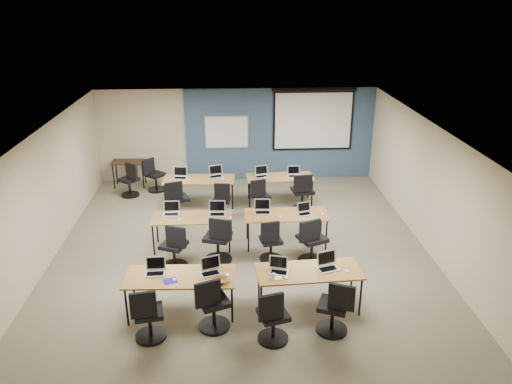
{
  "coord_description": "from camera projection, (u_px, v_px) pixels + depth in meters",
  "views": [
    {
      "loc": [
        -0.23,
        -9.61,
        5.23
      ],
      "look_at": [
        0.32,
        0.4,
        1.19
      ],
      "focal_mm": 35.0,
      "sensor_mm": 36.0,
      "label": 1
    }
  ],
  "objects": [
    {
      "name": "wall_right",
      "position": [
        430.0,
        189.0,
        10.57
      ],
      "size": [
        0.04,
        9.0,
        2.7
      ],
      "primitive_type": "cube",
      "color": "beige",
      "rests_on": "ground"
    },
    {
      "name": "mouse_10",
      "position": [
        265.0,
        177.0,
        12.96
      ],
      "size": [
        0.08,
        0.11,
        0.03
      ],
      "primitive_type": "ellipsoid",
      "rotation": [
        0.0,
        0.0,
        0.16
      ],
      "color": "white",
      "rests_on": "training_table_back_right"
    },
    {
      "name": "laptop_4",
      "position": [
        171.0,
        211.0,
        10.84
      ],
      "size": [
        0.35,
        0.3,
        0.27
      ],
      "rotation": [
        0.0,
        0.0,
        0.02
      ],
      "color": "silver",
      "rests_on": "training_table_mid_left"
    },
    {
      "name": "training_table_mid_right",
      "position": [
        286.0,
        216.0,
        10.87
      ],
      "size": [
        1.81,
        0.75,
        0.73
      ],
      "rotation": [
        0.0,
        0.0,
        0.01
      ],
      "color": "#A27148",
      "rests_on": "floor"
    },
    {
      "name": "training_table_back_left",
      "position": [
        199.0,
        181.0,
        12.9
      ],
      "size": [
        1.83,
        0.76,
        0.73
      ],
      "rotation": [
        0.0,
        0.0,
        -0.04
      ],
      "color": "brown",
      "rests_on": "floor"
    },
    {
      "name": "task_chair_9",
      "position": [
        222.0,
        203.0,
        12.28
      ],
      "size": [
        0.47,
        0.47,
        0.95
      ],
      "rotation": [
        0.0,
        0.0,
        -0.12
      ],
      "color": "black",
      "rests_on": "floor"
    },
    {
      "name": "mouse_0",
      "position": [
        174.0,
        279.0,
        8.37
      ],
      "size": [
        0.07,
        0.1,
        0.03
      ],
      "primitive_type": "ellipsoid",
      "rotation": [
        0.0,
        0.0,
        -0.2
      ],
      "color": "white",
      "rests_on": "training_table_front_left"
    },
    {
      "name": "utility_table",
      "position": [
        129.0,
        164.0,
        14.19
      ],
      "size": [
        0.94,
        0.52,
        0.75
      ],
      "rotation": [
        0.0,
        0.0,
        -0.02
      ],
      "color": "black",
      "rests_on": "floor"
    },
    {
      "name": "coffee_cup",
      "position": [
        274.0,
        276.0,
        8.39
      ],
      "size": [
        0.09,
        0.09,
        0.07
      ],
      "primitive_type": "imported",
      "rotation": [
        0.0,
        0.0,
        0.13
      ],
      "color": "white",
      "rests_on": "snack_plate"
    },
    {
      "name": "mouse_8",
      "position": [
        188.0,
        179.0,
        12.83
      ],
      "size": [
        0.09,
        0.11,
        0.03
      ],
      "primitive_type": "ellipsoid",
      "rotation": [
        0.0,
        0.0,
        -0.34
      ],
      "color": "white",
      "rests_on": "training_table_back_left"
    },
    {
      "name": "laptop_6",
      "position": [
        263.0,
        209.0,
        10.93
      ],
      "size": [
        0.36,
        0.3,
        0.27
      ],
      "rotation": [
        0.0,
        0.0,
        -0.06
      ],
      "color": "silver",
      "rests_on": "training_table_mid_right"
    },
    {
      "name": "laptop_5",
      "position": [
        217.0,
        211.0,
        10.84
      ],
      "size": [
        0.36,
        0.31,
        0.27
      ],
      "rotation": [
        0.0,
        0.0,
        -0.05
      ],
      "color": "silver",
      "rests_on": "training_table_mid_left"
    },
    {
      "name": "mouse_7",
      "position": [
        323.0,
        214.0,
        10.83
      ],
      "size": [
        0.08,
        0.11,
        0.03
      ],
      "primitive_type": "ellipsoid",
      "rotation": [
        0.0,
        0.0,
        -0.25
      ],
      "color": "white",
      "rests_on": "training_table_mid_right"
    },
    {
      "name": "spare_chair_a",
      "position": [
        154.0,
        178.0,
        13.92
      ],
      "size": [
        0.6,
        0.5,
        0.98
      ],
      "rotation": [
        0.0,
        0.0,
        0.87
      ],
      "color": "black",
      "rests_on": "floor"
    },
    {
      "name": "laptop_2",
      "position": [
        279.0,
        268.0,
        8.61
      ],
      "size": [
        0.32,
        0.27,
        0.25
      ],
      "rotation": [
        0.0,
        0.0,
        -0.28
      ],
      "color": "#B1B1B4",
      "rests_on": "training_table_front_right"
    },
    {
      "name": "training_table_mid_left",
      "position": [
        192.0,
        219.0,
        10.73
      ],
      "size": [
        1.73,
        0.72,
        0.73
      ],
      "rotation": [
        0.0,
        0.0,
        -0.0
      ],
      "color": "brown",
      "rests_on": "floor"
    },
    {
      "name": "wall_back",
      "position": [
        237.0,
        135.0,
        14.53
      ],
      "size": [
        8.0,
        0.04,
        2.7
      ],
      "primitive_type": "cube",
      "color": "beige",
      "rests_on": "ground"
    },
    {
      "name": "laptop_10",
      "position": [
        262.0,
        174.0,
        13.05
      ],
      "size": [
        0.35,
        0.29,
        0.26
      ],
      "rotation": [
        0.0,
        0.0,
        0.26
      ],
      "color": "#A9A9AC",
      "rests_on": "training_table_back_right"
    },
    {
      "name": "blue_accent_panel",
      "position": [
        280.0,
        134.0,
        14.56
      ],
      "size": [
        5.5,
        0.04,
        2.7
      ],
      "primitive_type": "cube",
      "color": "#3D5977",
      "rests_on": "wall_back"
    },
    {
      "name": "mouse_3",
      "position": [
        347.0,
        271.0,
        8.62
      ],
      "size": [
        0.07,
        0.1,
        0.03
      ],
      "primitive_type": "ellipsoid",
      "rotation": [
        0.0,
        0.0,
        0.1
      ],
      "color": "white",
      "rests_on": "training_table_front_right"
    },
    {
      "name": "laptop_3",
      "position": [
        327.0,
        264.0,
        8.72
      ],
      "size": [
        0.36,
        0.31,
        0.27
      ],
      "rotation": [
        0.0,
        0.0,
        0.31
      ],
      "color": "#A1A1AB",
      "rests_on": "training_table_front_right"
    },
    {
      "name": "laptop_8",
      "position": [
        180.0,
        175.0,
        12.95
      ],
      "size": [
        0.36,
        0.3,
        0.27
      ],
      "rotation": [
        0.0,
        0.0,
        -0.14
      ],
      "color": "#B7B7BF",
      "rests_on": "training_table_back_left"
    },
    {
      "name": "task_chair_0",
      "position": [
        148.0,
        318.0,
        7.92
      ],
      "size": [
        0.51,
        0.51,
        0.99
      ],
      "rotation": [
        0.0,
        0.0,
        0.17
      ],
      "color": "black",
      "rests_on": "floor"
    },
    {
      "name": "mouse_2",
      "position": [
        286.0,
        277.0,
        8.43
      ],
      "size": [
        0.09,
        0.12,
        0.04
      ],
      "primitive_type": "ellipsoid",
      "rotation": [
        0.0,
        0.0,
        0.28
      ],
      "color": "white",
      "rests_on": "training_table_front_right"
    },
    {
      "name": "projector_screen",
      "position": [
        313.0,
        117.0,
        14.35
      ],
      "size": [
        2.4,
        0.1,
        1.82
      ],
      "color": "black",
      "rests_on": "wall_back"
    },
    {
      "name": "laptop_1",
      "position": [
        211.0,
        269.0,
        8.58
      ],
      "size": [
        0.34,
        0.29,
        0.26
      ],
      "rotation": [
        0.0,
        0.0,
        0.32
      ],
      "color": "#A5A5AF",
      "rests_on": "training_table_front_left"
    },
    {
      "name": "task_chair_5",
      "position": [
        219.0,
        243.0,
        10.23
      ],
      "size": [
        0.59,
        0.58,
        1.05
      ],
      "rotation": [
        0.0,
        0.0,
        -0.29
      ],
      "color": "black",
      "rests_on": "floor"
    },
    {
      "name": "wall_front",
      "position": [
        252.0,
        328.0,
        6.19
      ],
      "size": [
        8.0,
        0.04,
        2.7
      ],
      "primitive_type": "cube",
      "color": "beige",
      "rests_on": "ground"
    },
    {
      "name": "mouse_9",
      "position": [
        223.0,
        178.0,
        12.9
      ],
      "size": [
        0.07,
        0.1,
        0.03
      ],
      "primitive_type": "ellipsoid",
      "rotation": [
        0.0,
        0.0,
        0.07
      ],
      "color": "white",
      "rests_on": "training_table_back_left"
    },
    {
      "name": "mouse_5",
      "position": [
        231.0,
        218.0,
        10.64
      ],
      "size": [
        0.07,
        0.1,
        0.03
      ],
      "primitive_type": "ellipsoid",
      "rotation": [
        0.0,
        0.0,
        0.16
      ],
      "color": "white",
      "rests_on": "training_table_mid_left"
    },
    {
      "name": "mouse_6",
      "position": [
        280.0,
        217.0,
        10.69
      ],
      "size": [
        0.06,
        0.1,
        0.04
      ],
      "primitive_type": "ellipsoid",
      "rotation": [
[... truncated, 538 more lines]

